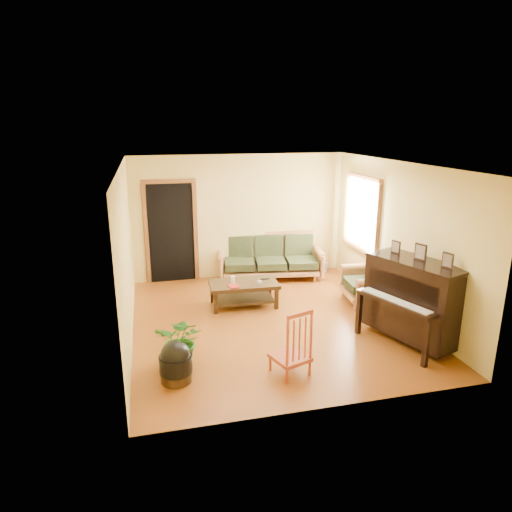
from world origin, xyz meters
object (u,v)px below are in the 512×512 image
object	(u,v)px
sofa	(270,257)
armchair	(367,279)
red_chair	(290,341)
footstool	(176,367)
coffee_table	(244,294)
ceramic_crock	(323,267)
piano	(413,302)
potted_plant	(182,341)

from	to	relation	value
sofa	armchair	xyz separation A→B (m)	(1.35, -1.76, -0.00)
armchair	red_chair	size ratio (longest dim) A/B	0.99
footstool	coffee_table	bearing A→B (deg)	58.73
armchair	ceramic_crock	world-z (taller)	armchair
sofa	red_chair	bearing A→B (deg)	-92.99
coffee_table	sofa	bearing A→B (deg)	57.22
sofa	piano	distance (m)	3.57
sofa	red_chair	world-z (taller)	same
footstool	potted_plant	distance (m)	0.43
sofa	ceramic_crock	bearing A→B (deg)	14.12
coffee_table	armchair	distance (m)	2.27
coffee_table	red_chair	size ratio (longest dim) A/B	1.31
sofa	ceramic_crock	world-z (taller)	sofa
coffee_table	footstool	xyz separation A→B (m)	(-1.38, -2.27, -0.02)
piano	red_chair	xyz separation A→B (m)	(-2.07, -0.47, -0.17)
armchair	coffee_table	bearing A→B (deg)	175.67
footstool	red_chair	xyz separation A→B (m)	(1.48, -0.16, 0.26)
sofa	potted_plant	bearing A→B (deg)	-114.97
coffee_table	ceramic_crock	size ratio (longest dim) A/B	5.20
ceramic_crock	armchair	bearing A→B (deg)	-87.30
sofa	coffee_table	world-z (taller)	sofa
armchair	potted_plant	world-z (taller)	armchair
red_chair	potted_plant	world-z (taller)	red_chair
ceramic_crock	potted_plant	distance (m)	4.79
sofa	potted_plant	size ratio (longest dim) A/B	3.00
armchair	footstool	distance (m)	4.07
armchair	footstool	world-z (taller)	armchair
armchair	ceramic_crock	xyz separation A→B (m)	(-0.09, 1.88, -0.35)
footstool	ceramic_crock	xyz separation A→B (m)	(3.51, 3.75, -0.09)
ceramic_crock	red_chair	bearing A→B (deg)	-117.43
footstool	potted_plant	size ratio (longest dim) A/B	0.59
armchair	footstool	size ratio (longest dim) A/B	2.18
sofa	ceramic_crock	size ratio (longest dim) A/B	9.29
coffee_table	footstool	distance (m)	2.66
red_chair	potted_plant	xyz separation A→B (m)	(-1.37, 0.55, -0.10)
footstool	piano	bearing A→B (deg)	4.91
armchair	piano	distance (m)	1.57
piano	ceramic_crock	size ratio (longest dim) A/B	6.15
coffee_table	piano	distance (m)	2.96
piano	ceramic_crock	bearing A→B (deg)	70.75
armchair	sofa	bearing A→B (deg)	133.45
piano	footstool	size ratio (longest dim) A/B	3.38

